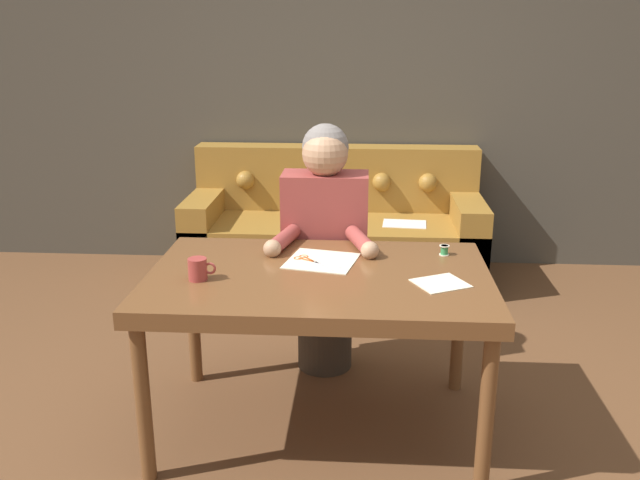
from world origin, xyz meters
TOP-DOWN VIEW (x-y plane):
  - ground_plane at (0.00, 0.00)m, footprint 16.00×16.00m
  - wall_back at (0.00, 2.33)m, footprint 8.00×0.06m
  - dining_table at (-0.05, 0.01)m, footprint 1.41×0.91m
  - couch at (-0.07, 1.93)m, footprint 2.00×0.80m
  - person at (-0.06, 0.59)m, footprint 0.51×0.57m
  - pattern_paper_main at (-0.05, 0.15)m, footprint 0.34×0.33m
  - pattern_paper_offcut at (0.43, -0.08)m, footprint 0.25×0.24m
  - scissors at (-0.10, 0.15)m, footprint 0.21×0.20m
  - mug at (-0.53, -0.10)m, footprint 0.11×0.08m
  - thread_spool at (0.49, 0.27)m, footprint 0.04×0.04m

SIDE VIEW (x-z plane):
  - ground_plane at x=0.00m, z-range 0.00..0.00m
  - couch at x=-0.07m, z-range -0.13..0.77m
  - person at x=-0.06m, z-range 0.02..1.29m
  - dining_table at x=-0.05m, z-range 0.30..1.03m
  - pattern_paper_main at x=-0.05m, z-range 0.73..0.74m
  - pattern_paper_offcut at x=0.43m, z-range 0.73..0.74m
  - scissors at x=-0.10m, z-range 0.73..0.74m
  - thread_spool at x=0.49m, z-range 0.73..0.78m
  - mug at x=-0.53m, z-range 0.73..0.82m
  - wall_back at x=0.00m, z-range 0.00..2.60m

